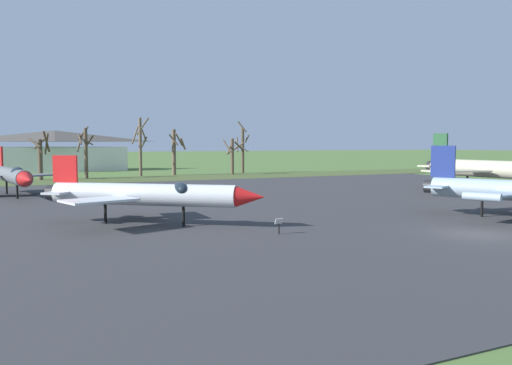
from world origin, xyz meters
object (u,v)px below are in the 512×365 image
Objects in this scene: jet_fighter_front_right at (148,194)px; jet_fighter_rear_left at (500,169)px; visitor_building at (55,151)px; info_placard_front_right at (279,225)px; jet_fighter_rear_center at (12,175)px.

jet_fighter_rear_left is at bearing 6.97° from jet_fighter_front_right.
info_placard_front_right is at bearing -86.03° from visitor_building.
visitor_building is (-5.34, 76.83, 3.02)m from info_placard_front_right.
jet_fighter_front_right is 0.79× the size of jet_fighter_rear_center.
info_placard_front_right is at bearing -65.48° from jet_fighter_rear_center.
visitor_building is at bearing 118.10° from jet_fighter_rear_left.
info_placard_front_right is 0.06× the size of jet_fighter_rear_center.
jet_fighter_rear_center is at bearing 108.10° from jet_fighter_front_right.
jet_fighter_rear_center is (-12.89, 28.26, 1.50)m from info_placard_front_right.
jet_fighter_rear_center is 0.84× the size of jet_fighter_rear_left.
visitor_building is at bearing 89.73° from jet_fighter_front_right.
jet_fighter_front_right is 23.24m from jet_fighter_rear_center.
visitor_building reaches higher than jet_fighter_rear_center.
jet_fighter_rear_left is (35.73, 4.37, 0.57)m from jet_fighter_front_right.
visitor_building is at bearing 81.16° from jet_fighter_rear_center.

